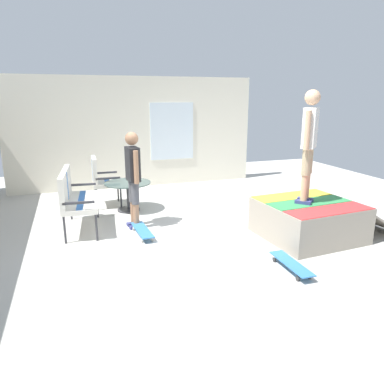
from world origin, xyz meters
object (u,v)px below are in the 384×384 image
object	(u,v)px
patio_table	(128,191)
skateboard_spare	(291,264)
person_skater	(309,138)
skateboard_by_bench	(142,230)
skate_ramp	(310,219)
patio_chair_near_house	(101,177)
patio_bench	(74,195)
person_watching	(133,173)

from	to	relation	value
patio_table	skateboard_spare	distance (m)	3.63
person_skater	skateboard_spare	size ratio (longest dim) A/B	2.13
patio_table	skateboard_spare	bearing A→B (deg)	-153.67
person_skater	skateboard_by_bench	world-z (taller)	person_skater
skateboard_by_bench	skate_ramp	bearing A→B (deg)	-109.54
skate_ramp	skateboard_by_bench	size ratio (longest dim) A/B	2.78
patio_chair_near_house	skateboard_spare	distance (m)	4.28
skate_ramp	skateboard_spare	world-z (taller)	skate_ramp
patio_bench	person_skater	bearing A→B (deg)	-113.63
person_skater	patio_bench	bearing A→B (deg)	66.37
patio_chair_near_house	person_skater	distance (m)	4.11
skate_ramp	skateboard_spare	size ratio (longest dim) A/B	2.81
patio_chair_near_house	person_watching	xyz separation A→B (m)	(-1.44, -0.42, 0.33)
skateboard_spare	patio_table	bearing A→B (deg)	26.33
patio_chair_near_house	patio_table	distance (m)	0.69
skate_ramp	person_skater	size ratio (longest dim) A/B	1.32
person_watching	skateboard_by_bench	bearing A→B (deg)	-174.59
patio_bench	patio_chair_near_house	bearing A→B (deg)	-23.33
person_skater	skateboard_spare	world-z (taller)	person_skater
patio_bench	skate_ramp	bearing A→B (deg)	-113.05
person_skater	skateboard_spare	xyz separation A→B (m)	(-0.94, 0.81, -1.50)
person_watching	skateboard_spare	distance (m)	2.93
person_skater	person_watching	bearing A→B (deg)	61.56
patio_bench	person_skater	size ratio (longest dim) A/B	0.76
patio_bench	person_skater	xyz separation A→B (m)	(-1.50, -3.42, 0.97)
patio_bench	skateboard_by_bench	distance (m)	1.29
skate_ramp	person_watching	size ratio (longest dim) A/B	1.38
patio_chair_near_house	skateboard_spare	xyz separation A→B (m)	(-3.71, -2.07, -0.53)
skate_ramp	patio_chair_near_house	size ratio (longest dim) A/B	2.21
patio_chair_near_house	skateboard_by_bench	size ratio (longest dim) A/B	1.26
patio_table	person_watching	distance (m)	1.12
person_watching	person_skater	bearing A→B (deg)	-118.44
skate_ramp	person_skater	bearing A→B (deg)	84.56
patio_bench	skateboard_by_bench	xyz separation A→B (m)	(-0.61, -1.01, -0.53)
skate_ramp	patio_table	size ratio (longest dim) A/B	2.50
person_watching	skateboard_spare	world-z (taller)	person_watching
patio_table	person_watching	world-z (taller)	person_watching
person_watching	patio_bench	bearing A→B (deg)	80.09
patio_chair_near_house	patio_table	world-z (taller)	patio_chair_near_house
patio_chair_near_house	person_skater	size ratio (longest dim) A/B	0.60
patio_chair_near_house	skate_ramp	bearing A→B (deg)	-132.87
patio_chair_near_house	skateboard_by_bench	bearing A→B (deg)	-166.19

